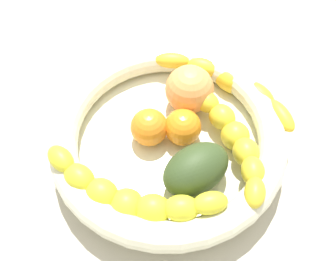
# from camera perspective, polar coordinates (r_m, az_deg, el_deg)

# --- Properties ---
(kitchen_counter) EXTENTS (1.20, 1.20, 0.03)m
(kitchen_counter) POSITION_cam_1_polar(r_m,az_deg,el_deg) (0.58, -0.00, -3.89)
(kitchen_counter) COLOR #B3AF9C
(kitchen_counter) RESTS_ON ground
(fruit_bowl) EXTENTS (0.33, 0.33, 0.06)m
(fruit_bowl) POSITION_cam_1_polar(r_m,az_deg,el_deg) (0.53, -0.00, -1.30)
(fruit_bowl) COLOR beige
(fruit_bowl) RESTS_ON kitchen_counter
(banana_draped_left) EXTENTS (0.24, 0.11, 0.04)m
(banana_draped_left) POSITION_cam_1_polar(r_m,az_deg,el_deg) (0.58, 9.11, 7.18)
(banana_draped_left) COLOR yellow
(banana_draped_left) RESTS_ON fruit_bowl
(banana_draped_right) EXTENTS (0.25, 0.07, 0.05)m
(banana_draped_right) POSITION_cam_1_polar(r_m,az_deg,el_deg) (0.47, -5.95, -9.75)
(banana_draped_right) COLOR yellow
(banana_draped_right) RESTS_ON fruit_bowl
(banana_arching_top) EXTENTS (0.16, 0.17, 0.05)m
(banana_arching_top) POSITION_cam_1_polar(r_m,az_deg,el_deg) (0.52, 9.25, -0.63)
(banana_arching_top) COLOR yellow
(banana_arching_top) RESTS_ON fruit_bowl
(orange_front) EXTENTS (0.05, 0.05, 0.05)m
(orange_front) POSITION_cam_1_polar(r_m,az_deg,el_deg) (0.52, 2.24, 0.51)
(orange_front) COLOR orange
(orange_front) RESTS_ON fruit_bowl
(orange_mid_left) EXTENTS (0.05, 0.05, 0.05)m
(orange_mid_left) POSITION_cam_1_polar(r_m,az_deg,el_deg) (0.53, -2.66, 0.91)
(orange_mid_left) COLOR orange
(orange_mid_left) RESTS_ON fruit_bowl
(peach_blush) EXTENTS (0.07, 0.07, 0.07)m
(peach_blush) POSITION_cam_1_polar(r_m,az_deg,el_deg) (0.55, 3.24, 6.20)
(peach_blush) COLOR #F99D54
(peach_blush) RESTS_ON fruit_bowl
(avocado_dark) EXTENTS (0.11, 0.11, 0.06)m
(avocado_dark) POSITION_cam_1_polar(r_m,az_deg,el_deg) (0.49, 4.23, -5.80)
(avocado_dark) COLOR #314522
(avocado_dark) RESTS_ON fruit_bowl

